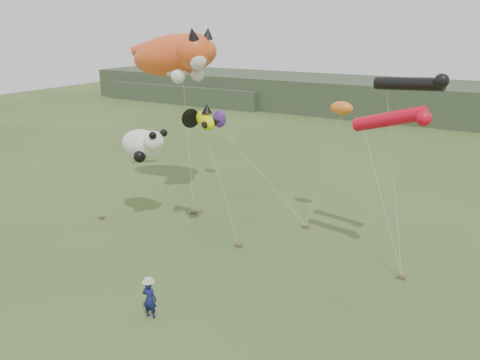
% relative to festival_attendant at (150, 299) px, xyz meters
% --- Properties ---
extents(ground, '(120.00, 120.00, 0.00)m').
position_rel_festival_attendant_xyz_m(ground, '(0.01, 2.04, -0.75)').
color(ground, '#385123').
rests_on(ground, ground).
extents(headland, '(90.00, 13.00, 4.00)m').
position_rel_festival_attendant_xyz_m(headland, '(-3.10, 46.72, 1.17)').
color(headland, '#2D3D28').
rests_on(headland, ground).
extents(festival_attendant, '(0.61, 0.47, 1.50)m').
position_rel_festival_attendant_xyz_m(festival_attendant, '(0.00, 0.00, 0.00)').
color(festival_attendant, '#141A4E').
rests_on(festival_attendant, ground).
extents(sandbag_anchors, '(16.26, 4.84, 0.16)m').
position_rel_festival_attendant_xyz_m(sandbag_anchors, '(-0.77, 7.88, -0.67)').
color(sandbag_anchors, brown).
rests_on(sandbag_anchors, ground).
extents(cat_kite, '(7.14, 3.98, 3.22)m').
position_rel_festival_attendant_xyz_m(cat_kite, '(-6.86, 11.26, 7.90)').
color(cat_kite, '#E24E1E').
rests_on(cat_kite, ground).
extents(fish_kite, '(2.67, 1.72, 1.35)m').
position_rel_festival_attendant_xyz_m(fish_kite, '(-2.38, 6.79, 5.34)').
color(fish_kite, '#CEE103').
rests_on(fish_kite, ground).
extents(tube_kites, '(3.71, 2.33, 2.66)m').
position_rel_festival_attendant_xyz_m(tube_kites, '(6.49, 8.88, 6.49)').
color(tube_kites, black).
rests_on(tube_kites, ground).
extents(panda_kite, '(2.83, 1.83, 1.76)m').
position_rel_festival_attendant_xyz_m(panda_kite, '(-6.18, 7.05, 3.57)').
color(panda_kite, white).
rests_on(panda_kite, ground).
extents(misc_kites, '(10.43, 3.74, 2.88)m').
position_rel_festival_attendant_xyz_m(misc_kites, '(-2.60, 13.57, 4.43)').
color(misc_kites, orange).
rests_on(misc_kites, ground).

